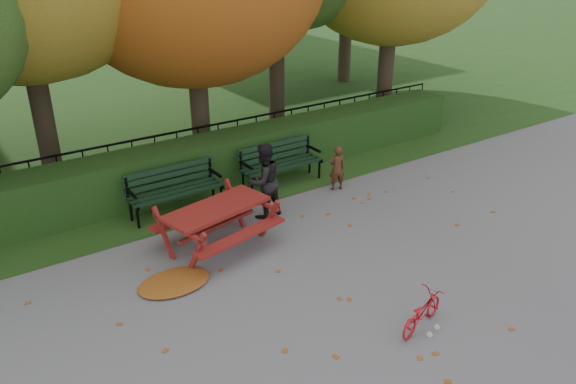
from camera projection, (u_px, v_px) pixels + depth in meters
ground at (351, 279)px, 8.74m from camera, size 90.00×90.00×0.00m
grass_strip at (89, 89)px, 19.26m from camera, size 90.00×90.00×0.00m
hedge at (216, 160)px, 11.91m from camera, size 13.00×0.90×1.00m
iron_fence at (199, 148)px, 12.50m from camera, size 14.00×0.04×1.02m
bench_left at (174, 186)px, 10.65m from camera, size 1.80×0.57×0.88m
bench_right at (279, 160)px, 11.86m from camera, size 1.80×0.57×0.88m
picnic_table at (217, 216)px, 9.38m from camera, size 2.05×1.78×0.87m
leaf_pile at (174, 282)px, 8.58m from camera, size 1.22×0.92×0.08m
leaf_scatter at (339, 269)px, 8.97m from camera, size 9.00×5.70×0.01m
child at (337, 168)px, 11.57m from camera, size 0.40×0.32×0.95m
adult at (264, 181)px, 10.38m from camera, size 0.76×0.63×1.44m
bicycle at (422, 312)px, 7.57m from camera, size 1.02×0.57×0.51m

